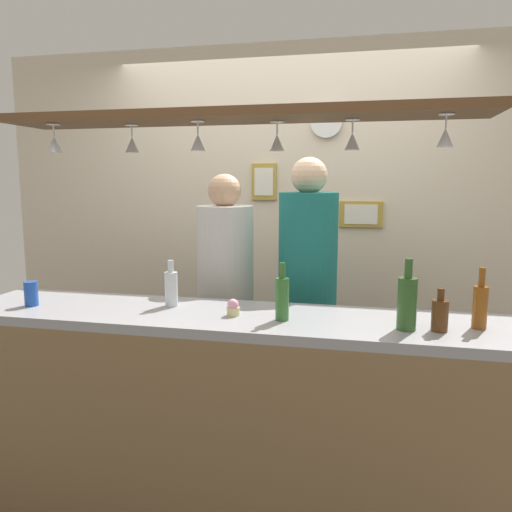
{
  "coord_description": "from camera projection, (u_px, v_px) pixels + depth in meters",
  "views": [
    {
      "loc": [
        0.6,
        -2.55,
        1.64
      ],
      "look_at": [
        0.0,
        0.1,
        1.23
      ],
      "focal_mm": 35.28,
      "sensor_mm": 36.0,
      "label": 1
    }
  ],
  "objects": [
    {
      "name": "cupcake",
      "position": [
        232.0,
        308.0,
        2.31
      ],
      "size": [
        0.06,
        0.06,
        0.08
      ],
      "color": "beige",
      "rests_on": "bar_counter"
    },
    {
      "name": "wall_clock",
      "position": [
        326.0,
        122.0,
        3.48
      ],
      "size": [
        0.22,
        0.03,
        0.22
      ],
      "primitive_type": "cylinder",
      "rotation": [
        1.57,
        0.0,
        0.0
      ],
      "color": "white",
      "rests_on": "back_wall"
    },
    {
      "name": "picture_frame_crest",
      "position": [
        264.0,
        182.0,
        3.64
      ],
      "size": [
        0.18,
        0.02,
        0.26
      ],
      "color": "#B29338",
      "rests_on": "back_wall"
    },
    {
      "name": "hanging_wineglass_right",
      "position": [
        445.0,
        137.0,
        2.03
      ],
      "size": [
        0.07,
        0.07,
        0.13
      ],
      "color": "silver",
      "rests_on": "overhead_glass_rack"
    },
    {
      "name": "back_wall",
      "position": [
        286.0,
        227.0,
        3.7
      ],
      "size": [
        4.4,
        0.06,
        2.6
      ],
      "primitive_type": "cube",
      "color": "beige",
      "rests_on": "ground_plane"
    },
    {
      "name": "picture_frame_lower_pair",
      "position": [
        361.0,
        214.0,
        3.52
      ],
      "size": [
        0.3,
        0.02,
        0.18
      ],
      "color": "#B29338",
      "rests_on": "back_wall"
    },
    {
      "name": "person_middle_white_patterned_shirt",
      "position": [
        225.0,
        285.0,
        3.05
      ],
      "size": [
        0.34,
        0.34,
        1.68
      ],
      "color": "#2D334C",
      "rests_on": "ground_plane"
    },
    {
      "name": "bottle_beer_brown_stubby",
      "position": [
        440.0,
        314.0,
        2.07
      ],
      "size": [
        0.07,
        0.07,
        0.18
      ],
      "color": "#512D14",
      "rests_on": "bar_counter"
    },
    {
      "name": "ground_plane",
      "position": [
        252.0,
        474.0,
        2.83
      ],
      "size": [
        8.0,
        8.0,
        0.0
      ],
      "primitive_type": "plane",
      "color": "#4C4742"
    },
    {
      "name": "bottle_soda_clear",
      "position": [
        171.0,
        288.0,
        2.48
      ],
      "size": [
        0.06,
        0.06,
        0.23
      ],
      "color": "silver",
      "rests_on": "bar_counter"
    },
    {
      "name": "person_right_teal_shirt",
      "position": [
        308.0,
        279.0,
        2.93
      ],
      "size": [
        0.34,
        0.34,
        1.77
      ],
      "color": "#2D334C",
      "rests_on": "ground_plane"
    },
    {
      "name": "hanging_wineglass_left",
      "position": [
        132.0,
        144.0,
        2.43
      ],
      "size": [
        0.07,
        0.07,
        0.13
      ],
      "color": "silver",
      "rests_on": "overhead_glass_rack"
    },
    {
      "name": "bottle_champagne_green",
      "position": [
        407.0,
        302.0,
        2.08
      ],
      "size": [
        0.08,
        0.08,
        0.3
      ],
      "color": "#2D5623",
      "rests_on": "bar_counter"
    },
    {
      "name": "hanging_wineglass_far_left",
      "position": [
        54.0,
        143.0,
        2.4
      ],
      "size": [
        0.07,
        0.07,
        0.13
      ],
      "color": "silver",
      "rests_on": "overhead_glass_rack"
    },
    {
      "name": "hanging_wineglass_center",
      "position": [
        277.0,
        142.0,
        2.29
      ],
      "size": [
        0.07,
        0.07,
        0.13
      ],
      "color": "silver",
      "rests_on": "overhead_glass_rack"
    },
    {
      "name": "bottle_beer_green_import",
      "position": [
        282.0,
        297.0,
        2.23
      ],
      "size": [
        0.06,
        0.06,
        0.26
      ],
      "color": "#336B2D",
      "rests_on": "bar_counter"
    },
    {
      "name": "drink_can",
      "position": [
        31.0,
        294.0,
        2.49
      ],
      "size": [
        0.07,
        0.07,
        0.12
      ],
      "primitive_type": "cylinder",
      "color": "#1E4CB2",
      "rests_on": "bar_counter"
    },
    {
      "name": "bottle_beer_amber_tall",
      "position": [
        480.0,
        305.0,
        2.1
      ],
      "size": [
        0.06,
        0.06,
        0.26
      ],
      "color": "brown",
      "rests_on": "bar_counter"
    },
    {
      "name": "hanging_wineglass_center_right",
      "position": [
        352.0,
        140.0,
        2.22
      ],
      "size": [
        0.07,
        0.07,
        0.13
      ],
      "color": "silver",
      "rests_on": "overhead_glass_rack"
    },
    {
      "name": "hanging_wineglass_center_left",
      "position": [
        198.0,
        141.0,
        2.28
      ],
      "size": [
        0.07,
        0.07,
        0.13
      ],
      "color": "silver",
      "rests_on": "overhead_glass_rack"
    },
    {
      "name": "overhead_glass_rack",
      "position": [
        236.0,
        116.0,
        2.26
      ],
      "size": [
        2.2,
        0.36,
        0.04
      ],
      "primitive_type": "cube",
      "color": "brown"
    },
    {
      "name": "bar_counter",
      "position": [
        226.0,
        395.0,
        2.24
      ],
      "size": [
        2.7,
        0.55,
        1.02
      ],
      "color": "#99999E",
      "rests_on": "ground_plane"
    }
  ]
}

